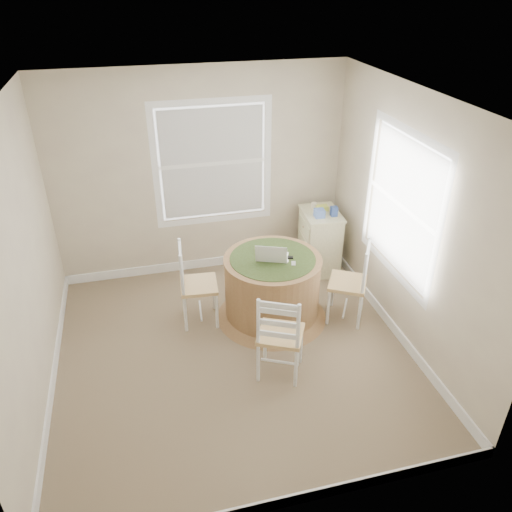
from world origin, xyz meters
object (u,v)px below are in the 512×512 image
object	(u,v)px
corner_chest	(319,241)
chair_near	(281,334)
laptop	(272,256)
round_table	(272,285)
chair_left	(199,285)
chair_right	(348,282)

from	to	relation	value
corner_chest	chair_near	bearing A→B (deg)	-117.14
laptop	corner_chest	distance (m)	1.31
round_table	chair_left	xyz separation A→B (m)	(-0.81, 0.13, 0.05)
chair_left	laptop	bearing A→B (deg)	-95.54
corner_chest	round_table	bearing A→B (deg)	-131.96
chair_right	laptop	xyz separation A→B (m)	(-0.82, 0.22, 0.33)
chair_near	chair_right	bearing A→B (deg)	-119.25
round_table	chair_right	bearing A→B (deg)	2.07
chair_near	chair_right	size ratio (longest dim) A/B	1.00
chair_near	chair_right	distance (m)	1.19
chair_left	chair_right	size ratio (longest dim) A/B	1.00
round_table	laptop	world-z (taller)	laptop
chair_right	laptop	bearing A→B (deg)	-75.06
round_table	chair_left	world-z (taller)	chair_left
chair_near	corner_chest	bearing A→B (deg)	-94.70
chair_right	corner_chest	world-z (taller)	chair_right
chair_right	corner_chest	xyz separation A→B (m)	(0.07, 1.09, -0.06)
chair_left	laptop	size ratio (longest dim) A/B	2.24
chair_right	laptop	world-z (taller)	laptop
round_table	chair_left	size ratio (longest dim) A/B	1.33
corner_chest	chair_left	bearing A→B (deg)	-152.95
chair_right	laptop	distance (m)	0.91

